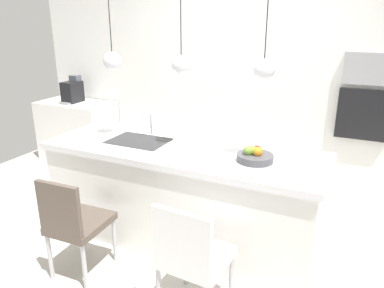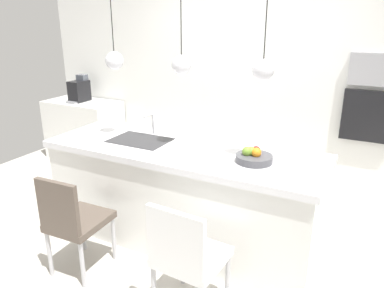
{
  "view_description": "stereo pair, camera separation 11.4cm",
  "coord_description": "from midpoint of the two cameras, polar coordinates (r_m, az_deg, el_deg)",
  "views": [
    {
      "loc": [
        1.43,
        -2.82,
        2.05
      ],
      "look_at": [
        0.1,
        0.0,
        0.98
      ],
      "focal_mm": 34.73,
      "sensor_mm": 36.0,
      "label": 1
    },
    {
      "loc": [
        1.53,
        -2.77,
        2.05
      ],
      "look_at": [
        0.1,
        0.0,
        0.98
      ],
      "focal_mm": 34.73,
      "sensor_mm": 36.0,
      "label": 2
    }
  ],
  "objects": [
    {
      "name": "oven",
      "position": [
        4.49,
        24.22,
        4.14
      ],
      "size": [
        0.56,
        0.08,
        0.56
      ],
      "primitive_type": "cube",
      "color": "black",
      "rests_on": "back_wall"
    },
    {
      "name": "kitchen_island",
      "position": [
        3.53,
        -2.41,
        -7.69
      ],
      "size": [
        2.55,
        0.89,
        0.93
      ],
      "color": "white",
      "rests_on": "ground"
    },
    {
      "name": "floor",
      "position": [
        3.77,
        -2.31,
        -14.1
      ],
      "size": [
        6.6,
        6.6,
        0.0
      ],
      "primitive_type": "plane",
      "color": "#BCB7AD",
      "rests_on": "ground"
    },
    {
      "name": "chair_middle",
      "position": [
        2.66,
        -1.36,
        -16.64
      ],
      "size": [
        0.48,
        0.47,
        0.9
      ],
      "color": "white",
      "rests_on": "ground"
    },
    {
      "name": "pendant_light_left",
      "position": [
        3.57,
        -13.05,
        12.37
      ],
      "size": [
        0.17,
        0.17,
        0.77
      ],
      "color": "silver"
    },
    {
      "name": "coffee_machine",
      "position": [
        5.74,
        -18.44,
        7.71
      ],
      "size": [
        0.2,
        0.35,
        0.38
      ],
      "color": "black",
      "rests_on": "side_counter"
    },
    {
      "name": "fruit_bowl",
      "position": [
        3.06,
        8.55,
        -1.82
      ],
      "size": [
        0.3,
        0.3,
        0.13
      ],
      "color": "#4C4C51",
      "rests_on": "kitchen_island"
    },
    {
      "name": "side_counter",
      "position": [
        5.85,
        -17.67,
        1.95
      ],
      "size": [
        1.1,
        0.6,
        0.87
      ],
      "primitive_type": "cube",
      "color": "white",
      "rests_on": "ground"
    },
    {
      "name": "back_wall",
      "position": [
        4.74,
        6.81,
        9.65
      ],
      "size": [
        6.0,
        0.1,
        2.6
      ],
      "primitive_type": "cube",
      "color": "white",
      "rests_on": "ground"
    },
    {
      "name": "microwave",
      "position": [
        4.4,
        25.09,
        10.43
      ],
      "size": [
        0.54,
        0.08,
        0.34
      ],
      "primitive_type": "cube",
      "color": "#9E9EA3",
      "rests_on": "back_wall"
    },
    {
      "name": "faucet",
      "position": [
        3.71,
        -7.37,
        3.52
      ],
      "size": [
        0.02,
        0.17,
        0.22
      ],
      "color": "silver",
      "rests_on": "kitchen_island"
    },
    {
      "name": "chair_near",
      "position": [
        3.2,
        -18.6,
        -11.26
      ],
      "size": [
        0.42,
        0.48,
        0.89
      ],
      "color": "brown",
      "rests_on": "ground"
    },
    {
      "name": "pendant_light_right",
      "position": [
        2.92,
        9.87,
        11.25
      ],
      "size": [
        0.17,
        0.17,
        0.77
      ],
      "color": "silver"
    },
    {
      "name": "pendant_light_center",
      "position": [
        3.18,
        -2.71,
        12.1
      ],
      "size": [
        0.17,
        0.17,
        0.77
      ],
      "color": "silver"
    },
    {
      "name": "sink_basin",
      "position": [
        3.58,
        -9.08,
        0.41
      ],
      "size": [
        0.56,
        0.4,
        0.02
      ],
      "primitive_type": "cube",
      "color": "#2D2D30",
      "rests_on": "kitchen_island"
    }
  ]
}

